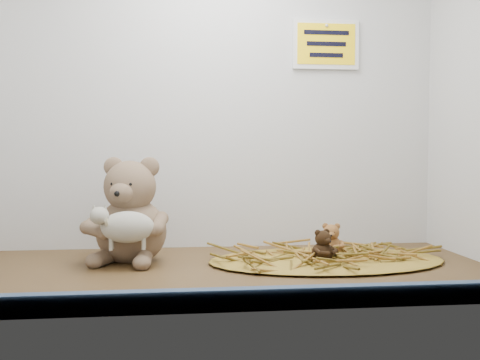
{
  "coord_description": "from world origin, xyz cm",
  "views": [
    {
      "loc": [
        -9.5,
        -113.98,
        25.72
      ],
      "look_at": [
        3.65,
        3.84,
        19.5
      ],
      "focal_mm": 40.0,
      "sensor_mm": 36.0,
      "label": 1
    }
  ],
  "objects": [
    {
      "name": "mini_teddy_brown",
      "position": [
        22.41,
        3.21,
        4.8
      ],
      "size": [
        8.25,
        8.39,
        7.45
      ],
      "primitive_type": null,
      "rotation": [
        0.0,
        0.0,
        0.48
      ],
      "color": "black",
      "rests_on": "straw_bed"
    },
    {
      "name": "front_rail",
      "position": [
        0.0,
        -28.8,
        1.8
      ],
      "size": [
        119.28,
        2.2,
        3.6
      ],
      "primitive_type": "cube",
      "color": "#374A69",
      "rests_on": "shelf_floor"
    },
    {
      "name": "straw_bed",
      "position": [
        24.39,
        6.63,
        0.54
      ],
      "size": [
        55.66,
        32.32,
        1.08
      ],
      "primitive_type": "ellipsoid",
      "color": "olive",
      "rests_on": "shelf_floor"
    },
    {
      "name": "alcove_shell",
      "position": [
        0.0,
        9.0,
        45.0
      ],
      "size": [
        120.4,
        60.2,
        90.4
      ],
      "color": "#422D17",
      "rests_on": "ground"
    },
    {
      "name": "main_teddy",
      "position": [
        -21.1,
        12.8,
        12.29
      ],
      "size": [
        24.74,
        25.5,
        24.57
      ],
      "primitive_type": null,
      "rotation": [
        0.0,
        0.0,
        -0.27
      ],
      "color": "#7C614C",
      "rests_on": "shelf_floor"
    },
    {
      "name": "mini_teddy_tan",
      "position": [
        26.38,
        10.06,
        5.01
      ],
      "size": [
        7.86,
        8.11,
        7.86
      ],
      "primitive_type": null,
      "rotation": [
        0.0,
        0.0,
        -0.26
      ],
      "color": "#9C5F33",
      "rests_on": "straw_bed"
    },
    {
      "name": "toy_lamb",
      "position": [
        -21.1,
        4.0,
        9.32
      ],
      "size": [
        15.1,
        9.21,
        9.75
      ],
      "primitive_type": null,
      "color": "#B1B09F",
      "rests_on": "main_teddy"
    },
    {
      "name": "wall_sign",
      "position": [
        30.0,
        29.4,
        55.0
      ],
      "size": [
        16.0,
        1.2,
        11.0
      ],
      "primitive_type": "cube",
      "color": "yellow",
      "rests_on": "back_wall"
    }
  ]
}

